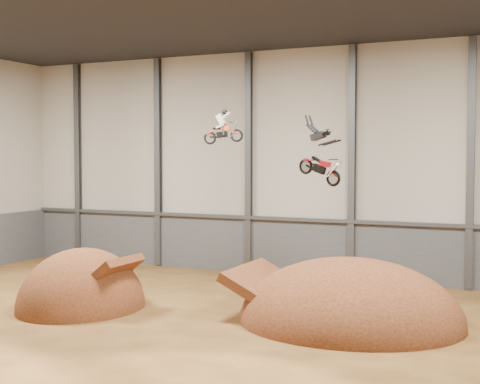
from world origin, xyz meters
name	(u,v)px	position (x,y,z in m)	size (l,w,h in m)	color
floor	(179,335)	(0.00, 0.00, 0.00)	(40.00, 40.00, 0.00)	#4C2F14
back_wall	(300,163)	(0.00, 15.00, 7.00)	(40.00, 0.10, 14.00)	#B4ADA0
lower_band_back	(299,248)	(0.00, 14.90, 1.75)	(39.80, 0.18, 3.50)	#4D4F54
steel_rail	(298,219)	(0.00, 14.75, 3.55)	(39.80, 0.35, 0.20)	#47494F
steel_column_0	(78,162)	(-16.67, 14.80, 7.00)	(0.40, 0.36, 13.90)	#47494F
steel_column_1	(158,163)	(-10.00, 14.80, 7.00)	(0.40, 0.36, 13.90)	#47494F
steel_column_2	(249,163)	(-3.33, 14.80, 7.00)	(0.40, 0.36, 13.90)	#47494F
steel_column_3	(352,163)	(3.33, 14.80, 7.00)	(0.40, 0.36, 13.90)	#47494F
steel_column_4	(471,164)	(10.00, 14.80, 7.00)	(0.40, 0.36, 13.90)	#47494F
takeoff_ramp	(82,308)	(-6.73, 2.31, 0.00)	(5.87, 6.77, 5.87)	#441F11
landing_ramp	(350,323)	(5.95, 4.86, 0.00)	(10.05, 8.89, 5.80)	#441F11
fmx_rider_a	(224,125)	(-1.08, 6.55, 8.99)	(2.03, 0.78, 1.84)	red
fmx_rider_b	(317,151)	(5.28, 2.15, 7.62)	(2.74, 0.78, 2.34)	#AC1621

